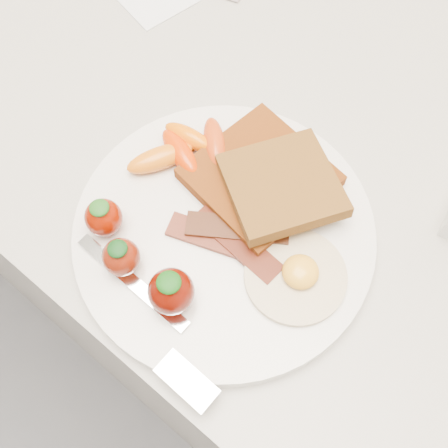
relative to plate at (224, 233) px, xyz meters
The scene contains 9 objects.
counter 0.49m from the plate, 98.91° to the left, with size 2.00×0.60×0.90m, color gray.
plate is the anchor object (origin of this frame).
toast_lower 0.06m from the plate, 95.67° to the left, with size 0.11×0.11×0.01m, color #482604.
toast_upper 0.07m from the plate, 72.05° to the left, with size 0.09×0.09×0.01m, color #38180A.
fried_egg 0.08m from the plate, ahead, with size 0.11×0.11×0.02m.
bacon_strips 0.02m from the plate, 18.83° to the right, with size 0.11×0.08×0.01m.
baby_carrots 0.09m from the plate, 154.92° to the left, with size 0.08×0.11×0.02m.
strawberries 0.09m from the plate, 112.67° to the right, with size 0.13×0.05×0.05m.
fork 0.10m from the plate, 82.82° to the right, with size 0.18×0.05×0.00m.
Camera 1 is at (0.16, 1.38, 1.37)m, focal length 45.00 mm.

